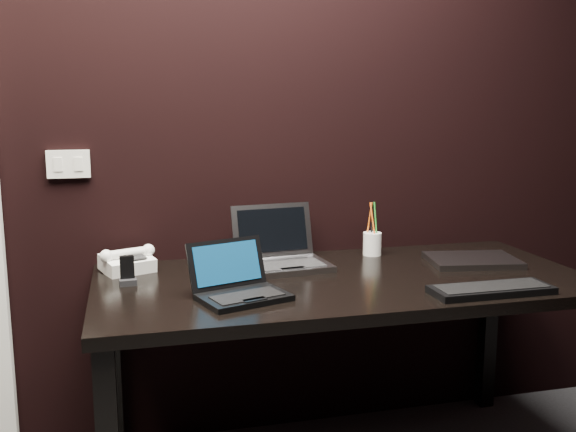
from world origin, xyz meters
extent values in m
plane|color=black|center=(0.00, 1.80, 1.30)|extent=(4.00, 0.00, 4.00)
cube|color=silver|center=(-0.62, 1.79, 1.12)|extent=(0.15, 0.02, 0.10)
cube|color=silver|center=(-0.66, 1.78, 1.12)|extent=(0.03, 0.01, 0.05)
cube|color=silver|center=(-0.58, 1.78, 1.12)|extent=(0.03, 0.01, 0.05)
cube|color=black|center=(0.30, 1.40, 0.72)|extent=(1.70, 0.80, 0.04)
cube|color=black|center=(-0.50, 1.75, 0.35)|extent=(0.06, 0.06, 0.70)
cube|color=black|center=(1.10, 1.75, 0.35)|extent=(0.06, 0.06, 0.70)
cube|color=black|center=(-0.08, 1.22, 0.75)|extent=(0.30, 0.25, 0.02)
cube|color=black|center=(-0.08, 1.20, 0.76)|extent=(0.23, 0.16, 0.00)
cube|color=black|center=(-0.06, 1.16, 0.76)|extent=(0.08, 0.05, 0.00)
cube|color=black|center=(-0.12, 1.33, 0.83)|extent=(0.27, 0.13, 0.15)
cube|color=#092946|center=(-0.12, 1.33, 0.83)|extent=(0.23, 0.11, 0.12)
cube|color=#A1A1A6|center=(0.13, 1.56, 0.75)|extent=(0.34, 0.26, 0.02)
cube|color=black|center=(0.13, 1.53, 0.76)|extent=(0.27, 0.15, 0.00)
cube|color=#A0A0A6|center=(0.14, 1.47, 0.76)|extent=(0.09, 0.05, 0.00)
cube|color=gray|center=(0.11, 1.69, 0.86)|extent=(0.32, 0.09, 0.20)
cube|color=black|center=(0.11, 1.69, 0.86)|extent=(0.27, 0.07, 0.16)
cube|color=black|center=(0.69, 1.10, 0.75)|extent=(0.39, 0.14, 0.02)
cube|color=black|center=(0.69, 1.10, 0.76)|extent=(0.36, 0.11, 0.00)
cube|color=gray|center=(0.84, 1.47, 0.75)|extent=(0.36, 0.28, 0.02)
cube|color=white|center=(-0.43, 1.66, 0.77)|extent=(0.21, 0.20, 0.07)
cylinder|color=silver|center=(-0.43, 1.65, 0.81)|extent=(0.16, 0.09, 0.03)
sphere|color=white|center=(-0.50, 1.62, 0.81)|extent=(0.06, 0.06, 0.05)
sphere|color=white|center=(-0.35, 1.68, 0.81)|extent=(0.06, 0.06, 0.05)
cube|color=black|center=(-0.40, 1.63, 0.80)|extent=(0.08, 0.07, 0.01)
cube|color=black|center=(-0.43, 1.50, 0.79)|extent=(0.05, 0.03, 0.10)
cube|color=black|center=(-0.43, 1.48, 0.75)|extent=(0.06, 0.05, 0.02)
cylinder|color=white|center=(0.52, 1.68, 0.79)|extent=(0.08, 0.08, 0.09)
cylinder|color=#D85C14|center=(0.51, 1.69, 0.89)|extent=(0.02, 0.02, 0.14)
cylinder|color=#258A2C|center=(0.53, 1.68, 0.89)|extent=(0.01, 0.02, 0.14)
cylinder|color=black|center=(0.52, 1.69, 0.89)|extent=(0.01, 0.01, 0.14)
cylinder|color=orange|center=(0.51, 1.67, 0.89)|extent=(0.02, 0.03, 0.14)
camera|label=1|loc=(-0.42, -0.65, 1.34)|focal=40.00mm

